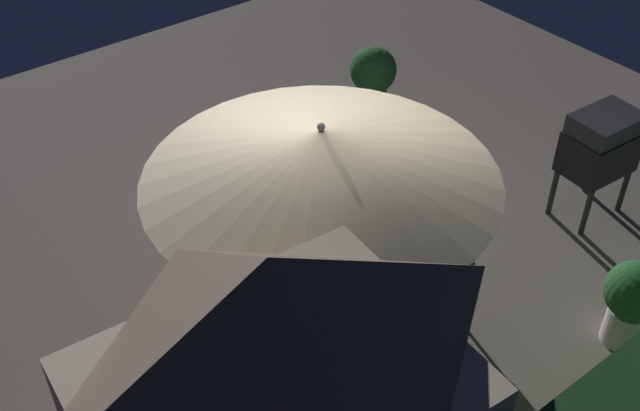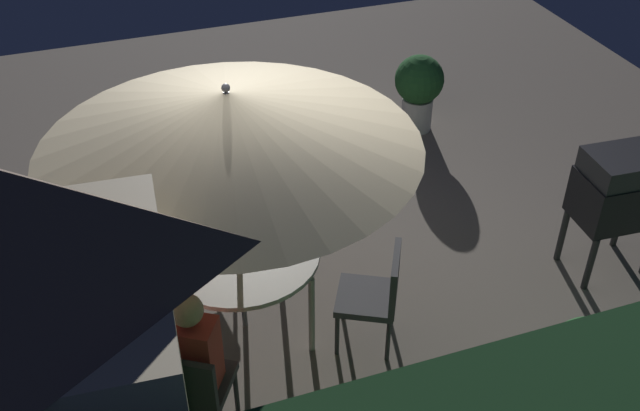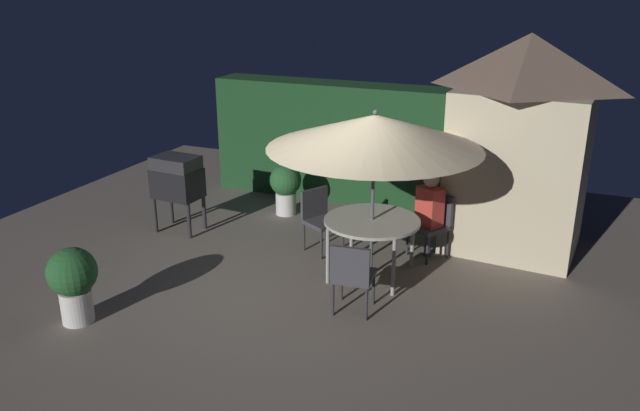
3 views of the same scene
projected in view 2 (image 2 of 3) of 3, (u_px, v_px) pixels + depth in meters
The scene contains 10 objects.
ground_plane at pixel (306, 255), 6.99m from camera, with size 11.00×11.00×0.00m, color #6B6056.
patio_table at pixel (240, 258), 5.83m from camera, with size 1.26×1.26×0.79m.
patio_umbrella at pixel (228, 120), 5.11m from camera, with size 2.71×2.71×2.23m.
bbq_grill at pixel (621, 190), 6.37m from camera, with size 0.73×0.54×1.20m.
chair_near_shed at pixel (192, 386), 5.07m from camera, with size 0.64×0.64×0.90m.
chair_far_side at pixel (378, 292), 5.82m from camera, with size 0.63×0.62×0.90m.
chair_toward_hedge at pixel (198, 206), 6.73m from camera, with size 0.51×0.52×0.90m.
potted_plant_by_shed at pixel (419, 87), 8.56m from camera, with size 0.56×0.56×0.91m.
potted_plant_by_grill at pixel (584, 364), 5.26m from camera, with size 0.52×0.52×0.86m.
person_in_red at pixel (192, 350), 4.98m from camera, with size 0.42×0.38×1.26m.
Camera 2 is at (1.65, 5.10, 4.51)m, focal length 42.16 mm.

